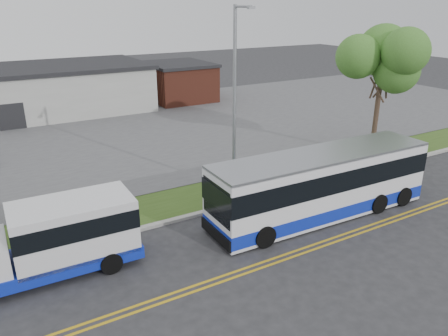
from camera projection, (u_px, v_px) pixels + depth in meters
ground at (210, 224)px, 20.31m from camera, size 140.00×140.00×0.00m
lane_line_north at (257, 264)px, 17.20m from camera, size 70.00×0.12×0.01m
lane_line_south at (262, 268)px, 16.96m from camera, size 70.00×0.12×0.01m
curb at (199, 214)px, 21.17m from camera, size 80.00×0.30×0.15m
verge at (183, 201)px, 22.62m from camera, size 80.00×3.30×0.10m
parking_lot at (105, 134)px, 33.99m from camera, size 80.00×25.00×0.10m
commercial_building at (3, 93)px, 38.44m from camera, size 25.40×10.40×4.35m
brick_wing at (178, 82)px, 45.54m from camera, size 6.30×7.30×3.90m
tree_east at (383, 62)px, 27.17m from camera, size 5.20×5.20×8.33m
streetlight_near at (235, 96)px, 22.07m from camera, size 0.35×1.53×9.50m
shuttle_bus at (55, 237)px, 16.26m from camera, size 7.27×2.59×2.76m
transit_bus at (321, 184)px, 20.67m from camera, size 11.44×3.00×3.16m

